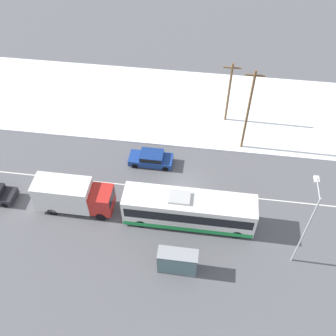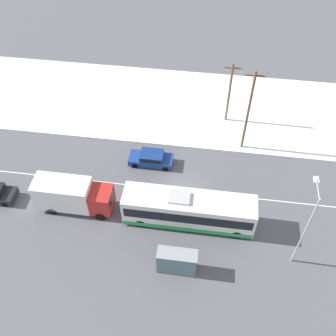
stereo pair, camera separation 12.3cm
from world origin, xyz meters
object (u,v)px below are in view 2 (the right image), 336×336
at_px(box_truck, 72,195).
at_px(streetlamp, 307,222).
at_px(city_bus, 189,210).
at_px(utility_pole_snowlot, 229,92).
at_px(pedestrian_at_stop, 166,251).
at_px(sedan_car, 151,158).
at_px(bus_shelter, 177,261).
at_px(utility_pole_roadside, 248,111).

distance_m(box_truck, streetlamp, 19.73).
height_order(city_bus, utility_pole_snowlot, utility_pole_snowlot).
bearing_deg(pedestrian_at_stop, sedan_car, 106.07).
height_order(city_bus, pedestrian_at_stop, city_bus).
bearing_deg(streetlamp, utility_pole_snowlot, 110.37).
bearing_deg(streetlamp, pedestrian_at_stop, -171.75).
bearing_deg(pedestrian_at_stop, bus_shelter, -50.15).
height_order(utility_pole_roadside, utility_pole_snowlot, utility_pole_roadside).
bearing_deg(utility_pole_roadside, box_truck, -146.72).
height_order(pedestrian_at_stop, streetlamp, streetlamp).
relative_size(city_bus, streetlamp, 1.35).
distance_m(streetlamp, utility_pole_snowlot, 17.56).
xyz_separation_m(utility_pole_roadside, utility_pole_snowlot, (-1.83, 4.08, -1.06)).
bearing_deg(city_bus, utility_pole_roadside, 65.27).
height_order(city_bus, box_truck, city_bus).
height_order(pedestrian_at_stop, utility_pole_snowlot, utility_pole_snowlot).
xyz_separation_m(box_truck, sedan_car, (6.05, 6.31, -1.01)).
relative_size(pedestrian_at_stop, utility_pole_snowlot, 0.21).
xyz_separation_m(city_bus, utility_pole_snowlot, (2.77, 14.06, 2.20)).
xyz_separation_m(pedestrian_at_stop, utility_pole_roadside, (6.00, 13.83, 3.97)).
xyz_separation_m(city_bus, pedestrian_at_stop, (-1.40, -3.85, -0.71)).
distance_m(city_bus, utility_pole_snowlot, 14.50).
bearing_deg(box_truck, sedan_car, 46.21).
relative_size(utility_pole_roadside, utility_pole_snowlot, 1.29).
relative_size(city_bus, utility_pole_snowlot, 1.54).
bearing_deg(bus_shelter, box_truck, 152.71).
distance_m(city_bus, box_truck, 10.41).
distance_m(sedan_car, bus_shelter, 12.15).
xyz_separation_m(sedan_car, bus_shelter, (3.94, -11.46, 0.89)).
relative_size(sedan_car, streetlamp, 0.52).
distance_m(city_bus, utility_pole_roadside, 11.47).
xyz_separation_m(bus_shelter, utility_pole_snowlot, (3.20, 19.08, 2.19)).
height_order(city_bus, sedan_car, city_bus).
xyz_separation_m(box_truck, streetlamp, (19.28, -2.49, 3.37)).
xyz_separation_m(city_bus, streetlamp, (8.87, -2.36, 3.50)).
bearing_deg(utility_pole_roadside, sedan_car, -158.43).
relative_size(box_truck, pedestrian_at_stop, 4.42).
bearing_deg(sedan_car, city_bus, 124.13).
bearing_deg(utility_pole_snowlot, sedan_car, -133.13).
xyz_separation_m(pedestrian_at_stop, utility_pole_snowlot, (4.17, 17.91, 2.91)).
bearing_deg(pedestrian_at_stop, box_truck, 156.16).
distance_m(pedestrian_at_stop, utility_pole_roadside, 15.59).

